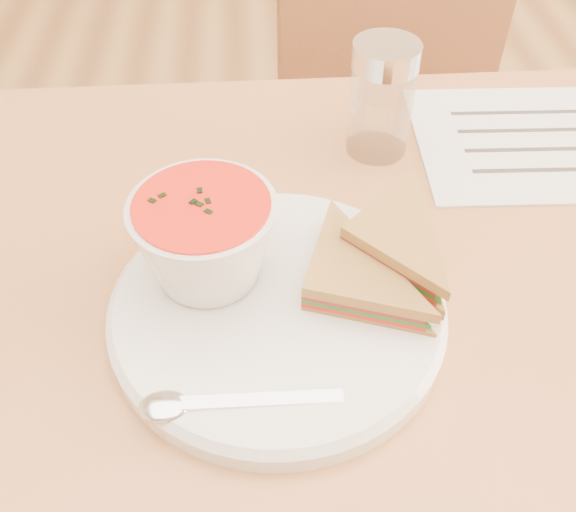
{
  "coord_description": "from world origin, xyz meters",
  "views": [
    {
      "loc": [
        -0.13,
        -0.35,
        1.16
      ],
      "look_at": [
        -0.11,
        0.0,
        0.8
      ],
      "focal_mm": 40.0,
      "sensor_mm": 36.0,
      "label": 1
    }
  ],
  "objects_px": {
    "dining_table": "(372,484)",
    "soup_bowl": "(206,243)",
    "chair_far": "(412,196)",
    "plate": "(277,310)",
    "condiment_shaker": "(381,99)"
  },
  "relations": [
    {
      "from": "dining_table",
      "to": "soup_bowl",
      "type": "distance_m",
      "value": 0.46
    },
    {
      "from": "dining_table",
      "to": "soup_bowl",
      "type": "height_order",
      "value": "soup_bowl"
    },
    {
      "from": "chair_far",
      "to": "plate",
      "type": "distance_m",
      "value": 0.64
    },
    {
      "from": "soup_bowl",
      "to": "plate",
      "type": "bearing_deg",
      "value": -31.5
    },
    {
      "from": "chair_far",
      "to": "soup_bowl",
      "type": "height_order",
      "value": "chair_far"
    },
    {
      "from": "dining_table",
      "to": "plate",
      "type": "bearing_deg",
      "value": -170.42
    },
    {
      "from": "dining_table",
      "to": "chair_far",
      "type": "relative_size",
      "value": 1.12
    },
    {
      "from": "plate",
      "to": "condiment_shaker",
      "type": "height_order",
      "value": "condiment_shaker"
    },
    {
      "from": "dining_table",
      "to": "soup_bowl",
      "type": "bearing_deg",
      "value": 175.5
    },
    {
      "from": "plate",
      "to": "condiment_shaker",
      "type": "xyz_separation_m",
      "value": [
        0.12,
        0.22,
        0.05
      ]
    },
    {
      "from": "chair_far",
      "to": "soup_bowl",
      "type": "distance_m",
      "value": 0.66
    },
    {
      "from": "condiment_shaker",
      "to": "dining_table",
      "type": "bearing_deg",
      "value": -90.23
    },
    {
      "from": "condiment_shaker",
      "to": "chair_far",
      "type": "bearing_deg",
      "value": 62.95
    },
    {
      "from": "plate",
      "to": "condiment_shaker",
      "type": "distance_m",
      "value": 0.26
    },
    {
      "from": "condiment_shaker",
      "to": "soup_bowl",
      "type": "bearing_deg",
      "value": -132.12
    }
  ]
}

